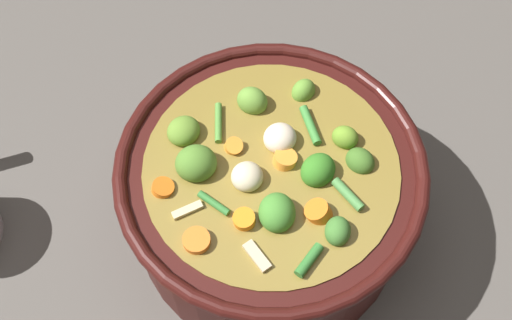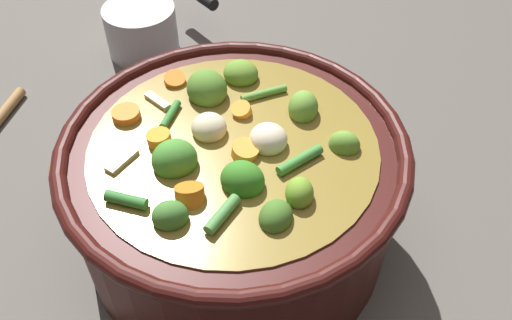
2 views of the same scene
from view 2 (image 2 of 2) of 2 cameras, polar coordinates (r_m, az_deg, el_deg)
name	(u,v)px [view 2 (image 2 of 2)]	position (r m, az deg, el deg)	size (l,w,h in m)	color
ground_plane	(239,232)	(0.60, -1.80, -7.56)	(1.10, 1.10, 0.00)	#514C47
cooking_pot	(237,188)	(0.54, -1.97, -2.95)	(0.33, 0.33, 0.16)	#38110F
wooden_spoon	(32,154)	(0.72, -22.31, 0.61)	(0.19, 0.21, 0.02)	olive
small_saucepan	(145,29)	(0.85, -11.49, 13.29)	(0.17, 0.15, 0.07)	#ADADB2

